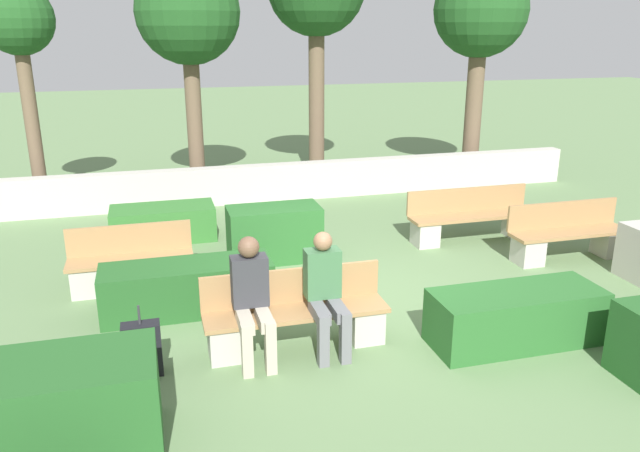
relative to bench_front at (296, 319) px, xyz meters
name	(u,v)px	position (x,y,z in m)	size (l,w,h in m)	color
ground_plane	(352,302)	(0.95, 0.93, -0.33)	(60.00, 60.00, 0.00)	#607F51
perimeter_wall	(273,182)	(0.95, 6.04, 0.04)	(13.13, 0.30, 0.74)	#B7B2A8
bench_front	(296,319)	(0.00, 0.00, 0.00)	(2.03, 0.48, 0.84)	#A37A4C
bench_left_side	(132,267)	(-1.76, 2.14, -0.02)	(1.64, 0.48, 0.84)	#A37A4C
bench_right_side	(568,238)	(4.62, 1.58, -0.01)	(1.88, 0.48, 0.84)	#A37A4C
bench_back	(471,220)	(3.62, 2.75, 0.00)	(2.15, 0.49, 0.84)	#A37A4C
person_seated_man	(325,288)	(0.30, -0.14, 0.39)	(0.38, 0.63, 1.32)	slate
person_seated_woman	(252,294)	(-0.50, -0.14, 0.41)	(0.38, 0.63, 1.34)	#B2A893
hedge_block_near_right	(516,317)	(2.38, -0.56, -0.02)	(1.92, 0.72, 0.62)	#286028
hedge_block_mid_left	(163,223)	(-1.28, 4.13, -0.05)	(1.68, 0.77, 0.56)	#33702D
hedge_block_mid_right	(274,233)	(0.31, 2.73, 0.08)	(1.38, 0.67, 0.82)	#286028
hedge_block_far_left	(52,410)	(-2.34, -1.26, 0.08)	(1.71, 0.88, 0.83)	#235623
hedge_block_far_right	(188,288)	(-1.09, 1.23, -0.02)	(2.08, 0.69, 0.62)	#235623
suitcase	(142,349)	(-1.63, -0.17, -0.05)	(0.38, 0.19, 0.77)	black
tree_leftmost	(19,29)	(-3.52, 6.81, 3.01)	(1.31, 1.31, 4.17)	brown
tree_center_left	(188,15)	(-0.47, 7.07, 3.26)	(2.06, 2.06, 4.69)	brown
tree_rightmost	(481,15)	(5.73, 6.74, 3.29)	(2.04, 2.04, 4.75)	brown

